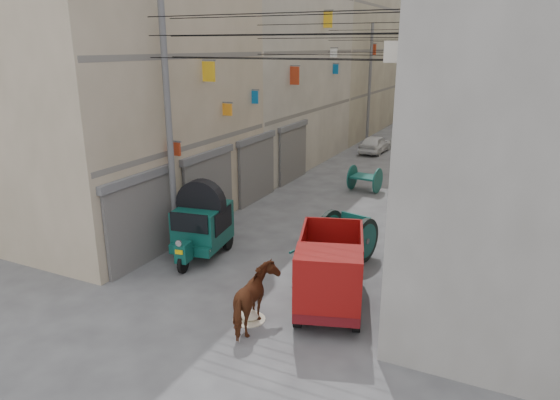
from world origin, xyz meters
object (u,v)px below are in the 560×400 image
Objects in this scene: distant_car_grey at (442,136)px; distant_car_green at (430,113)px; mini_truck at (329,278)px; horse at (255,300)px; tonga_cart at (347,235)px; auto_rickshaw at (202,222)px; distant_car_white at (375,144)px; second_cart at (365,178)px; feed_sack at (249,315)px.

distant_car_grey is 12.22m from distant_car_green.
horse is (-1.32, -1.45, -0.22)m from mini_truck.
horse is 26.13m from distant_car_grey.
distant_car_green is (-3.09, 32.97, -0.09)m from tonga_cart.
auto_rickshaw is at bearing 82.23° from distant_car_green.
distant_car_white is at bearing -92.01° from horse.
auto_rickshaw is 0.63× the size of distant_car_green.
distant_car_white is at bearing 82.19° from distant_car_green.
distant_car_grey is at bearing 97.76° from distant_car_green.
mini_truck reaches higher than auto_rickshaw.
mini_truck is 24.70m from distant_car_grey.
tonga_cart is 21.10m from distant_car_grey.
horse is 38.08m from distant_car_green.
horse is 0.39× the size of distant_car_green.
tonga_cart reaches higher than distant_car_green.
auto_rickshaw is 9.89m from second_cart.
mini_truck reaches higher than distant_car_green.
second_cart is 0.41× the size of distant_car_grey.
tonga_cart is 0.86× the size of mini_truck.
distant_car_grey is at bearing 74.37° from mini_truck.
distant_car_white is (-1.96, 8.84, -0.07)m from second_cart.
auto_rickshaw is at bearing -89.87° from distant_car_grey.
second_cart is at bearing 87.29° from distant_car_green.
auto_rickshaw is 4.49m from feed_sack.
mini_truck is at bearing -72.24° from second_cart.
feed_sack is 25.89m from distant_car_grey.
horse is (0.32, -0.25, 0.62)m from feed_sack.
mini_truck is 7.62× the size of feed_sack.
distant_car_green is at bearing 78.17° from mini_truck.
tonga_cart is 16.86m from distant_car_white.
second_cart is 0.81× the size of horse.
mini_truck is at bearing -64.90° from tonga_cart.
feed_sack is 0.29× the size of horse.
auto_rickshaw is at bearing 139.09° from feed_sack.
second_cart is at bearing -95.18° from horse.
second_cart reaches higher than distant_car_white.
feed_sack is at bearing -81.54° from distant_car_grey.
auto_rickshaw reaches higher than tonga_cart.
horse is at bearing -37.38° from feed_sack.
distant_car_grey is at bearing 88.42° from feed_sack.
tonga_cart is 5.06m from horse.
horse is (1.08, -12.65, 0.12)m from second_cart.
distant_car_green reaches higher than distant_car_grey.
second_cart is 9.06m from distant_car_white.
mini_truck is at bearing -142.49° from horse.
second_cart is (2.55, 9.54, -0.51)m from auto_rickshaw.
distant_car_white is at bearing -116.52° from distant_car_grey.
feed_sack is at bearing -161.66° from mini_truck.
mini_truck is (0.73, -3.58, 0.22)m from tonga_cart.
tonga_cart is 0.75× the size of distant_car_green.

